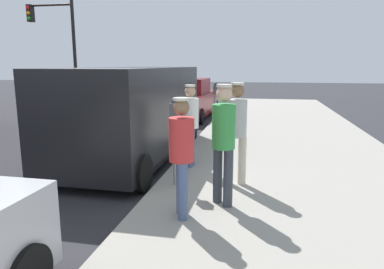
# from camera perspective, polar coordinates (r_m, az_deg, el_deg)

# --- Properties ---
(ground_plane) EXTENTS (80.00, 80.00, 0.00)m
(ground_plane) POSITION_cam_1_polar(r_m,az_deg,el_deg) (7.21, -12.39, -7.06)
(ground_plane) COLOR #2D2D33
(sidewalk_slab) EXTENTS (5.00, 32.00, 0.15)m
(sidewalk_slab) POSITION_cam_1_polar(r_m,az_deg,el_deg) (6.67, 16.72, -8.12)
(sidewalk_slab) COLOR #9E998E
(sidewalk_slab) RESTS_ON ground
(parking_meter_near) EXTENTS (0.14, 0.18, 1.52)m
(parking_meter_near) POSITION_cam_1_polar(r_m,az_deg,el_deg) (6.10, -2.77, 1.31)
(parking_meter_near) COLOR gray
(parking_meter_near) RESTS_ON sidewalk_slab
(parking_meter_far) EXTENTS (0.14, 0.18, 1.52)m
(parking_meter_far) POSITION_cam_1_polar(r_m,az_deg,el_deg) (11.44, 3.77, 5.89)
(parking_meter_far) COLOR gray
(parking_meter_far) RESTS_ON sidewalk_slab
(pedestrian_in_red) EXTENTS (0.34, 0.35, 1.64)m
(pedestrian_in_red) POSITION_cam_1_polar(r_m,az_deg,el_deg) (4.79, -1.67, -2.53)
(pedestrian_in_red) COLOR #4C608C
(pedestrian_in_red) RESTS_ON sidewalk_slab
(pedestrian_in_gray) EXTENTS (0.36, 0.34, 1.77)m
(pedestrian_in_gray) POSITION_cam_1_polar(r_m,az_deg,el_deg) (6.14, 7.13, 1.22)
(pedestrian_in_gray) COLOR beige
(pedestrian_in_gray) RESTS_ON sidewalk_slab
(pedestrian_in_white) EXTENTS (0.34, 0.36, 1.67)m
(pedestrian_in_white) POSITION_cam_1_polar(r_m,az_deg,el_deg) (7.23, -0.29, 2.27)
(pedestrian_in_white) COLOR #4C608C
(pedestrian_in_white) RESTS_ON sidewalk_slab
(pedestrian_in_green) EXTENTS (0.34, 0.34, 1.79)m
(pedestrian_in_green) POSITION_cam_1_polar(r_m,az_deg,el_deg) (5.21, 5.04, -0.34)
(pedestrian_in_green) COLOR #383D47
(pedestrian_in_green) RESTS_ON sidewalk_slab
(parked_van) EXTENTS (2.23, 5.24, 2.15)m
(parked_van) POSITION_cam_1_polar(r_m,az_deg,el_deg) (8.43, -9.48, 3.72)
(parked_van) COLOR black
(parked_van) RESTS_ON ground
(parked_sedan_ahead) EXTENTS (2.08, 4.46, 1.65)m
(parked_sedan_ahead) POSITION_cam_1_polar(r_m,az_deg,el_deg) (15.12, -0.63, 5.54)
(parked_sedan_ahead) COLOR maroon
(parked_sedan_ahead) RESTS_ON ground
(traffic_light_corner) EXTENTS (2.48, 0.42, 5.20)m
(traffic_light_corner) POSITION_cam_1_polar(r_m,az_deg,el_deg) (19.03, -20.66, 14.34)
(traffic_light_corner) COLOR black
(traffic_light_corner) RESTS_ON ground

